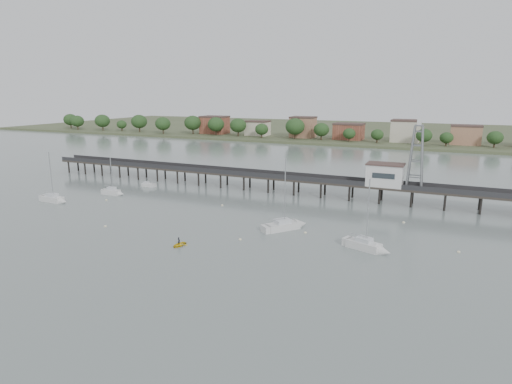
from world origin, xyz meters
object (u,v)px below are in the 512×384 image
Objects in this scene: white_tender at (149,185)px; sailboat_b at (114,192)px; lattice_tower at (416,157)px; sailboat_d at (370,247)px; sailboat_a at (56,200)px; sailboat_c at (289,225)px; pier at (284,178)px; yellow_dinghy at (179,246)px.

sailboat_b is at bearing -98.58° from white_tender.
sailboat_d is at bearing -96.71° from lattice_tower.
lattice_tower is 1.24× the size of sailboat_a.
sailboat_c is 56.92m from sailboat_a.
sailboat_b is at bearing 59.39° from sailboat_a.
pier is 43.34m from sailboat_d.
sailboat_a is 3.26× the size of white_tender.
yellow_dinghy is (35.71, -24.03, -0.66)m from sailboat_b.
white_tender is at bearing -166.73° from pier.
sailboat_b reaches higher than white_tender.
sailboat_a is 4.38× the size of yellow_dinghy.
sailboat_d is 66.81m from sailboat_b.
sailboat_d is 31.70m from yellow_dinghy.
pier is 10.47× the size of sailboat_c.
sailboat_a is 24.59m from white_tender.
sailboat_c reaches higher than white_tender.
white_tender is at bearing -172.81° from lattice_tower.
white_tender is 49.23m from yellow_dinghy.
lattice_tower reaches higher than sailboat_c.
sailboat_b reaches higher than yellow_dinghy.
sailboat_b is at bearing -163.87° from lattice_tower.
pier is 43.01m from sailboat_b.
sailboat_c is at bearing -22.18° from white_tender.
sailboat_d is at bearing -21.56° from white_tender.
sailboat_b is 43.05m from yellow_dinghy.
sailboat_d is at bearing 29.63° from yellow_dinghy.
sailboat_a is (-76.80, -31.40, -10.45)m from lattice_tower.
sailboat_d is at bearing 1.04° from sailboat_a.
yellow_dinghy is at bearing -92.85° from pier.
pier is 11.98× the size of sailboat_a.
lattice_tower reaches higher than pier.
sailboat_d reaches higher than pier.
sailboat_b is (-69.41, -20.08, -10.44)m from lattice_tower.
sailboat_a reaches higher than yellow_dinghy.
sailboat_c reaches higher than sailboat_a.
sailboat_d reaches higher than white_tender.
lattice_tower is 1.55× the size of sailboat_b.
yellow_dinghy is (-29.78, -10.82, -0.65)m from sailboat_d.
white_tender is at bearing 143.40° from yellow_dinghy.
sailboat_d is (16.08, -5.64, 0.01)m from sailboat_c.
sailboat_a is at bearing -126.25° from sailboat_b.
pier is at bearing 148.49° from sailboat_d.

